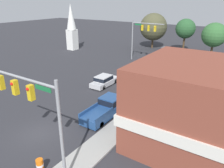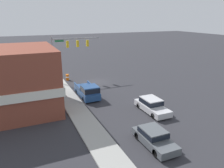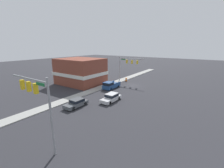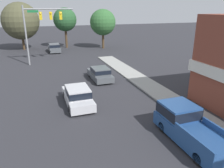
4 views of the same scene
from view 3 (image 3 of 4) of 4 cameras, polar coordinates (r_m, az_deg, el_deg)
ground_plane at (r=41.64m, az=8.00°, el=-0.48°), size 200.00×200.00×0.00m
sidewalk_curb at (r=44.37m, az=1.42°, el=0.68°), size 2.40×60.00×0.14m
near_signal_assembly at (r=44.62m, az=5.90°, el=7.77°), size 7.99×0.49×7.42m
far_signal_assembly at (r=16.67m, az=-26.73°, el=-4.06°), size 6.58×0.49×7.93m
car_lead at (r=29.45m, az=-0.27°, el=-5.07°), size 1.90×4.86×1.54m
car_oncoming at (r=27.70m, az=-13.40°, el=-6.93°), size 1.88×4.47×1.40m
pickup_truck_parked at (r=37.86m, az=-0.62°, el=-0.41°), size 2.08×5.38×1.88m
construction_barrel at (r=45.95m, az=5.43°, el=1.68°), size 0.54×0.54×1.03m
corner_brick_building at (r=43.58m, az=-11.87°, el=4.72°), size 12.27×10.05×7.11m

